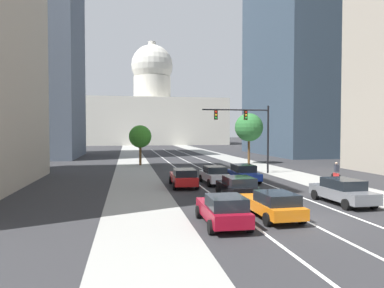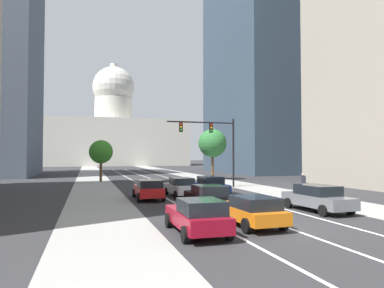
{
  "view_description": "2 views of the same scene",
  "coord_description": "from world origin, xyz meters",
  "px_view_note": "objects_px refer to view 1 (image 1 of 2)",
  "views": [
    {
      "loc": [
        -8.69,
        -16.78,
        4.44
      ],
      "look_at": [
        -2.33,
        18.39,
        3.18
      ],
      "focal_mm": 33.71,
      "sensor_mm": 36.0,
      "label": 1
    },
    {
      "loc": [
        -8.69,
        -14.37,
        3.25
      ],
      "look_at": [
        2.89,
        23.92,
        4.62
      ],
      "focal_mm": 32.61,
      "sensor_mm": 36.0,
      "label": 2
    }
  ],
  "objects_px": {
    "capitol_building": "(152,112)",
    "car_white": "(215,175)",
    "car_gray": "(343,191)",
    "car_orange": "(272,204)",
    "car_red": "(184,177)",
    "cyclist": "(336,172)",
    "car_black": "(238,186)",
    "street_tree_far_right": "(249,127)",
    "street_tree_near_left": "(140,137)",
    "car_crimson": "(223,210)",
    "car_blue": "(244,173)",
    "traffic_signal_mast": "(249,125)"
  },
  "relations": [
    {
      "from": "street_tree_far_right",
      "to": "street_tree_near_left",
      "type": "height_order",
      "value": "street_tree_far_right"
    },
    {
      "from": "car_white",
      "to": "cyclist",
      "type": "height_order",
      "value": "cyclist"
    },
    {
      "from": "car_crimson",
      "to": "car_blue",
      "type": "bearing_deg",
      "value": -21.08
    },
    {
      "from": "car_red",
      "to": "capitol_building",
      "type": "bearing_deg",
      "value": -0.78
    },
    {
      "from": "car_crimson",
      "to": "car_gray",
      "type": "bearing_deg",
      "value": -65.92
    },
    {
      "from": "street_tree_far_right",
      "to": "street_tree_near_left",
      "type": "bearing_deg",
      "value": 178.51
    },
    {
      "from": "car_red",
      "to": "cyclist",
      "type": "distance_m",
      "value": 13.89
    },
    {
      "from": "car_white",
      "to": "car_blue",
      "type": "bearing_deg",
      "value": -72.34
    },
    {
      "from": "car_crimson",
      "to": "car_orange",
      "type": "height_order",
      "value": "car_crimson"
    },
    {
      "from": "car_black",
      "to": "street_tree_near_left",
      "type": "bearing_deg",
      "value": 12.14
    },
    {
      "from": "car_crimson",
      "to": "capitol_building",
      "type": "bearing_deg",
      "value": -1.35
    },
    {
      "from": "car_gray",
      "to": "car_orange",
      "type": "relative_size",
      "value": 1.02
    },
    {
      "from": "capitol_building",
      "to": "street_tree_near_left",
      "type": "bearing_deg",
      "value": -95.16
    },
    {
      "from": "car_white",
      "to": "cyclist",
      "type": "relative_size",
      "value": 2.62
    },
    {
      "from": "car_white",
      "to": "car_orange",
      "type": "height_order",
      "value": "car_white"
    },
    {
      "from": "capitol_building",
      "to": "car_gray",
      "type": "bearing_deg",
      "value": -87.67
    },
    {
      "from": "car_blue",
      "to": "cyclist",
      "type": "xyz_separation_m",
      "value": [
        8.17,
        -1.31,
        0.06
      ]
    },
    {
      "from": "capitol_building",
      "to": "car_gray",
      "type": "distance_m",
      "value": 105.55
    },
    {
      "from": "car_black",
      "to": "street_tree_far_right",
      "type": "bearing_deg",
      "value": -21.48
    },
    {
      "from": "car_crimson",
      "to": "car_orange",
      "type": "relative_size",
      "value": 0.94
    },
    {
      "from": "car_blue",
      "to": "cyclist",
      "type": "height_order",
      "value": "cyclist"
    },
    {
      "from": "car_white",
      "to": "street_tree_near_left",
      "type": "bearing_deg",
      "value": 16.1
    },
    {
      "from": "car_gray",
      "to": "car_blue",
      "type": "distance_m",
      "value": 10.83
    },
    {
      "from": "capitol_building",
      "to": "street_tree_far_right",
      "type": "relative_size",
      "value": 7.05
    },
    {
      "from": "car_red",
      "to": "cyclist",
      "type": "relative_size",
      "value": 2.77
    },
    {
      "from": "car_crimson",
      "to": "car_white",
      "type": "distance_m",
      "value": 13.45
    },
    {
      "from": "car_red",
      "to": "street_tree_far_right",
      "type": "bearing_deg",
      "value": -30.7
    },
    {
      "from": "car_black",
      "to": "car_orange",
      "type": "relative_size",
      "value": 0.9
    },
    {
      "from": "car_orange",
      "to": "street_tree_far_right",
      "type": "height_order",
      "value": "street_tree_far_right"
    },
    {
      "from": "car_gray",
      "to": "car_white",
      "type": "distance_m",
      "value": 11.07
    },
    {
      "from": "traffic_signal_mast",
      "to": "car_white",
      "type": "bearing_deg",
      "value": -128.56
    },
    {
      "from": "car_black",
      "to": "cyclist",
      "type": "distance_m",
      "value": 12.56
    },
    {
      "from": "traffic_signal_mast",
      "to": "car_orange",
      "type": "bearing_deg",
      "value": -105.62
    },
    {
      "from": "capitol_building",
      "to": "car_white",
      "type": "bearing_deg",
      "value": -90.85
    },
    {
      "from": "capitol_building",
      "to": "traffic_signal_mast",
      "type": "xyz_separation_m",
      "value": [
        3.83,
        -88.89,
        -5.89
      ]
    },
    {
      "from": "traffic_signal_mast",
      "to": "street_tree_far_right",
      "type": "relative_size",
      "value": 1.04
    },
    {
      "from": "car_black",
      "to": "car_orange",
      "type": "distance_m",
      "value": 5.8
    },
    {
      "from": "car_white",
      "to": "capitol_building",
      "type": "bearing_deg",
      "value": -1.75
    },
    {
      "from": "cyclist",
      "to": "street_tree_far_right",
      "type": "relative_size",
      "value": 0.25
    },
    {
      "from": "car_gray",
      "to": "capitol_building",
      "type": "bearing_deg",
      "value": 0.5
    },
    {
      "from": "car_crimson",
      "to": "car_white",
      "type": "height_order",
      "value": "car_white"
    },
    {
      "from": "car_black",
      "to": "car_gray",
      "type": "distance_m",
      "value": 6.49
    },
    {
      "from": "capitol_building",
      "to": "car_orange",
      "type": "bearing_deg",
      "value": -90.75
    },
    {
      "from": "capitol_building",
      "to": "car_gray",
      "type": "relative_size",
      "value": 10.2
    },
    {
      "from": "car_blue",
      "to": "street_tree_near_left",
      "type": "bearing_deg",
      "value": 26.66
    },
    {
      "from": "car_gray",
      "to": "car_red",
      "type": "distance_m",
      "value": 11.93
    },
    {
      "from": "car_crimson",
      "to": "cyclist",
      "type": "relative_size",
      "value": 2.57
    },
    {
      "from": "car_orange",
      "to": "capitol_building",
      "type": "bearing_deg",
      "value": -2.52
    },
    {
      "from": "cyclist",
      "to": "street_tree_near_left",
      "type": "bearing_deg",
      "value": 44.99
    },
    {
      "from": "car_gray",
      "to": "street_tree_far_right",
      "type": "distance_m",
      "value": 27.82
    }
  ]
}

